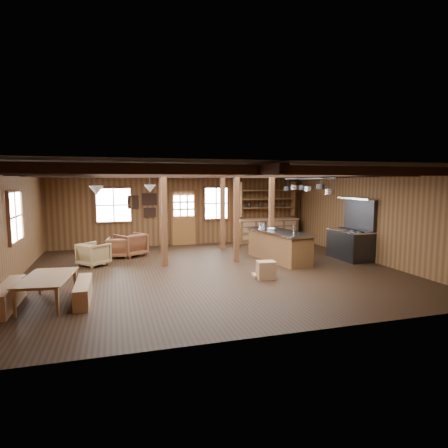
{
  "coord_description": "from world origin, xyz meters",
  "views": [
    {
      "loc": [
        -2.59,
        -9.83,
        2.48
      ],
      "look_at": [
        0.67,
        1.21,
        1.16
      ],
      "focal_mm": 30.0,
      "sensor_mm": 36.0,
      "label": 1
    }
  ],
  "objects": [
    {
      "name": "room",
      "position": [
        0.0,
        0.0,
        1.4
      ],
      "size": [
        10.04,
        9.04,
        2.84
      ],
      "color": "black",
      "rests_on": "ground"
    },
    {
      "name": "ceiling_joists",
      "position": [
        0.0,
        0.18,
        2.68
      ],
      "size": [
        9.8,
        8.82,
        0.18
      ],
      "color": "black",
      "rests_on": "ceiling"
    },
    {
      "name": "timber_posts",
      "position": [
        0.52,
        2.08,
        1.4
      ],
      "size": [
        3.95,
        2.35,
        2.8
      ],
      "color": "#4F2E16",
      "rests_on": "floor"
    },
    {
      "name": "back_door",
      "position": [
        0.0,
        4.45,
        0.88
      ],
      "size": [
        1.02,
        0.08,
        2.15
      ],
      "color": "brown",
      "rests_on": "floor"
    },
    {
      "name": "window_back_left",
      "position": [
        -2.6,
        4.46,
        1.6
      ],
      "size": [
        1.32,
        0.06,
        1.32
      ],
      "color": "white",
      "rests_on": "wall_back"
    },
    {
      "name": "window_back_right",
      "position": [
        1.3,
        4.46,
        1.6
      ],
      "size": [
        1.02,
        0.06,
        1.32
      ],
      "color": "white",
      "rests_on": "wall_back"
    },
    {
      "name": "window_left",
      "position": [
        -4.96,
        0.5,
        1.6
      ],
      "size": [
        0.14,
        1.24,
        1.32
      ],
      "color": "white",
      "rests_on": "wall_back"
    },
    {
      "name": "notice_boards",
      "position": [
        -1.5,
        4.46,
        1.64
      ],
      "size": [
        1.08,
        0.03,
        0.9
      ],
      "color": "white",
      "rests_on": "wall_back"
    },
    {
      "name": "back_counter",
      "position": [
        3.4,
        4.2,
        0.6
      ],
      "size": [
        2.55,
        0.6,
        2.45
      ],
      "color": "brown",
      "rests_on": "floor"
    },
    {
      "name": "pendant_lamps",
      "position": [
        -2.25,
        1.0,
        2.25
      ],
      "size": [
        1.86,
        2.36,
        0.66
      ],
      "color": "#2A2A2C",
      "rests_on": "ceiling"
    },
    {
      "name": "pot_rack",
      "position": [
        2.99,
        0.32,
        2.28
      ],
      "size": [
        0.36,
        3.0,
        0.44
      ],
      "color": "#2A2A2C",
      "rests_on": "ceiling"
    },
    {
      "name": "kitchen_island",
      "position": [
        2.33,
        0.76,
        0.48
      ],
      "size": [
        1.29,
        2.61,
        1.2
      ],
      "rotation": [
        0.0,
        0.0,
        0.17
      ],
      "color": "brown",
      "rests_on": "floor"
    },
    {
      "name": "step_stool",
      "position": [
        1.07,
        -1.19,
        0.23
      ],
      "size": [
        0.55,
        0.42,
        0.45
      ],
      "primitive_type": "cube",
      "rotation": [
        0.0,
        0.0,
        -0.12
      ],
      "color": "#966844",
      "rests_on": "floor"
    },
    {
      "name": "commercial_range",
      "position": [
        4.65,
        0.32,
        0.63
      ],
      "size": [
        0.81,
        1.58,
        1.96
      ],
      "color": "#2A2A2C",
      "rests_on": "floor"
    },
    {
      "name": "dining_table",
      "position": [
        -3.9,
        -1.78,
        0.28
      ],
      "size": [
        1.09,
        1.71,
        0.57
      ],
      "primitive_type": "imported",
      "rotation": [
        0.0,
        0.0,
        1.45
      ],
      "color": "#966944",
      "rests_on": "floor"
    },
    {
      "name": "bench_wall",
      "position": [
        -4.65,
        -1.78,
        0.23
      ],
      "size": [
        0.31,
        1.67,
        0.46
      ],
      "primitive_type": "cube",
      "color": "#966844",
      "rests_on": "floor"
    },
    {
      "name": "bench_aisle",
      "position": [
        -3.26,
        -1.78,
        0.21
      ],
      "size": [
        0.28,
        1.51,
        0.42
      ],
      "primitive_type": "cube",
      "color": "#966844",
      "rests_on": "floor"
    },
    {
      "name": "armchair_a",
      "position": [
        -2.09,
        2.77,
        0.38
      ],
      "size": [
        1.14,
        1.15,
        0.76
      ],
      "primitive_type": "imported",
      "rotation": [
        0.0,
        0.0,
        3.72
      ],
      "color": "brown",
      "rests_on": "floor"
    },
    {
      "name": "armchair_b",
      "position": [
        -2.5,
        2.67,
        0.33
      ],
      "size": [
        0.79,
        0.81,
        0.66
      ],
      "primitive_type": "imported",
      "rotation": [
        0.0,
        0.0,
        3.01
      ],
      "color": "brown",
      "rests_on": "floor"
    },
    {
      "name": "armchair_c",
      "position": [
        -3.2,
        1.61,
        0.34
      ],
      "size": [
        1.05,
        1.05,
        0.69
      ],
      "primitive_type": "imported",
      "rotation": [
        0.0,
        0.0,
        2.28
      ],
      "color": "olive",
      "rests_on": "floor"
    },
    {
      "name": "counter_pot",
      "position": [
        2.19,
        1.75,
        1.02
      ],
      "size": [
        0.27,
        0.27,
        0.16
      ],
      "primitive_type": "cylinder",
      "color": "silver",
      "rests_on": "kitchen_island"
    },
    {
      "name": "bowl",
      "position": [
        2.15,
        0.96,
        0.97
      ],
      "size": [
        0.34,
        0.34,
        0.07
      ],
      "primitive_type": "imported",
      "rotation": [
        0.0,
        0.0,
        -0.27
      ],
      "color": "silver",
      "rests_on": "kitchen_island"
    }
  ]
}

